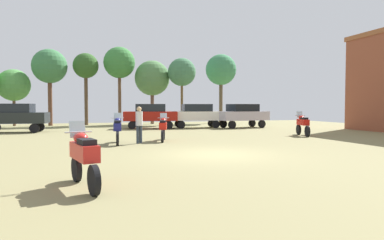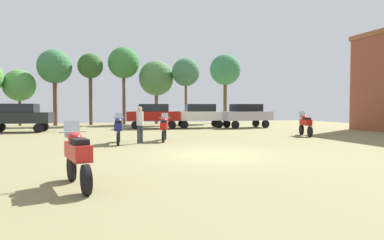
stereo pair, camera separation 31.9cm
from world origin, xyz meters
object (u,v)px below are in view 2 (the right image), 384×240
motorcycle_8 (78,155)px  tree_1 (225,70)px  motorcycle_1 (118,129)px  motorcycle_4 (305,124)px  tree_6 (55,67)px  car_4 (154,114)px  tree_3 (186,72)px  tree_9 (156,78)px  tree_7 (124,63)px  car_1 (19,116)px  person_1 (140,122)px  motorcycle_3 (164,127)px  car_3 (200,114)px  tree_2 (90,67)px  tree_8 (19,86)px  car_2 (246,114)px

motorcycle_8 → tree_1: tree_1 is taller
tree_1 → motorcycle_1: bearing=-125.6°
motorcycle_4 → tree_6: 23.15m
car_4 → tree_3: 7.86m
tree_9 → tree_7: bearing=-178.4°
car_1 → person_1: 11.92m
car_1 → car_4: bearing=-76.4°
motorcycle_8 → motorcycle_4: bearing=23.0°
person_1 → tree_3: 17.85m
car_1 → tree_7: (7.90, 8.19, 4.92)m
motorcycle_3 → motorcycle_8: motorcycle_8 is taller
car_4 → person_1: bearing=177.5°
motorcycle_1 → car_3: size_ratio=0.50×
tree_2 → tree_8: size_ratio=1.32×
car_2 → tree_7: (-9.48, 8.25, 4.92)m
person_1 → tree_9: size_ratio=0.28×
motorcycle_4 → car_2: size_ratio=0.48×
motorcycle_4 → tree_8: tree_8 is taller
car_4 → tree_9: 7.97m
motorcycle_8 → tree_1: bearing=47.3°
person_1 → car_3: bearing=-145.8°
person_1 → motorcycle_4: bearing=163.0°
person_1 → tree_8: tree_8 is taller
tree_1 → tree_6: bearing=-179.0°
tree_2 → tree_3: size_ratio=1.04×
tree_6 → tree_9: size_ratio=1.10×
motorcycle_3 → car_1: 12.22m
motorcycle_8 → car_3: bearing=50.4°
motorcycle_1 → tree_2: 17.97m
car_4 → tree_3: bearing=-27.3°
tree_9 → person_1: bearing=-102.5°
motorcycle_1 → motorcycle_8: 8.76m
motorcycle_4 → person_1: 10.38m
motorcycle_4 → car_4: car_4 is taller
motorcycle_4 → car_4: 12.22m
motorcycle_3 → motorcycle_8: size_ratio=0.97×
motorcycle_1 → car_3: 12.69m
car_4 → tree_6: size_ratio=0.64×
car_1 → tree_2: bearing=-24.6°
car_1 → car_3: 13.68m
motorcycle_8 → tree_2: size_ratio=0.31×
tree_7 → car_3: bearing=-51.5°
tree_8 → tree_1: bearing=-0.6°
person_1 → tree_3: size_ratio=0.27×
tree_2 → tree_6: bearing=-179.2°
car_4 → tree_1: (9.00, 6.91, 4.56)m
motorcycle_8 → tree_9: (6.41, 26.23, 3.95)m
tree_8 → tree_3: bearing=-6.7°
tree_6 → tree_7: (6.39, 0.32, 0.62)m
motorcycle_3 → car_1: bearing=149.9°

